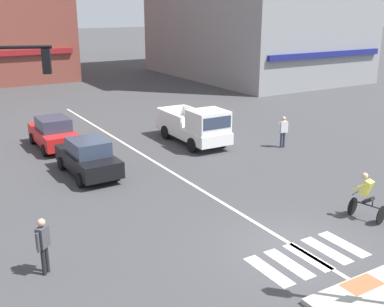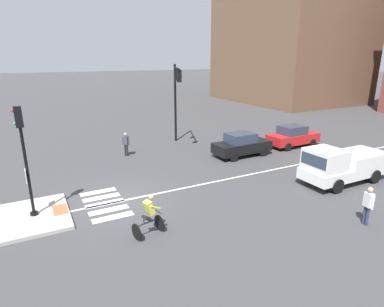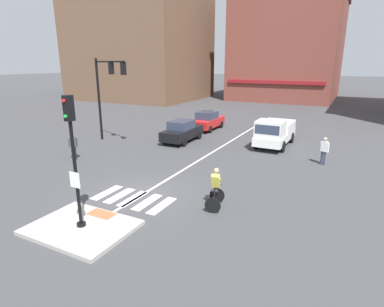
% 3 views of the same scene
% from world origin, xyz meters
% --- Properties ---
extents(ground_plane, '(300.00, 300.00, 0.00)m').
position_xyz_m(ground_plane, '(0.00, 0.00, 0.00)').
color(ground_plane, '#3D3D3F').
extents(tactile_pad_front, '(1.10, 0.60, 0.01)m').
position_xyz_m(tactile_pad_front, '(0.00, -2.53, 0.15)').
color(tactile_pad_front, '#DB5B38').
rests_on(tactile_pad_front, traffic_island).
extents(crosswalk_stripe_a, '(0.44, 1.80, 0.01)m').
position_xyz_m(crosswalk_stripe_a, '(-1.52, -0.56, 0.00)').
color(crosswalk_stripe_a, silver).
rests_on(crosswalk_stripe_a, ground).
extents(crosswalk_stripe_b, '(0.44, 1.80, 0.01)m').
position_xyz_m(crosswalk_stripe_b, '(-0.76, -0.56, 0.00)').
color(crosswalk_stripe_b, silver).
rests_on(crosswalk_stripe_b, ground).
extents(crosswalk_stripe_c, '(0.44, 1.80, 0.01)m').
position_xyz_m(crosswalk_stripe_c, '(0.00, -0.56, 0.00)').
color(crosswalk_stripe_c, silver).
rests_on(crosswalk_stripe_c, ground).
extents(crosswalk_stripe_d, '(0.44, 1.80, 0.01)m').
position_xyz_m(crosswalk_stripe_d, '(0.76, -0.56, 0.00)').
color(crosswalk_stripe_d, silver).
rests_on(crosswalk_stripe_d, ground).
extents(crosswalk_stripe_e, '(0.44, 1.80, 0.01)m').
position_xyz_m(crosswalk_stripe_e, '(1.52, -0.56, 0.00)').
color(crosswalk_stripe_e, silver).
rests_on(crosswalk_stripe_e, ground).
extents(lane_centre_line, '(0.14, 28.00, 0.01)m').
position_xyz_m(lane_centre_line, '(0.10, 10.00, 0.00)').
color(lane_centre_line, silver).
rests_on(lane_centre_line, ground).
extents(car_red_westbound_distant, '(1.86, 4.11, 1.64)m').
position_xyz_m(car_red_westbound_distant, '(-3.37, 14.71, 0.81)').
color(car_red_westbound_distant, red).
rests_on(car_red_westbound_distant, ground).
extents(car_black_westbound_far, '(1.91, 4.13, 1.64)m').
position_xyz_m(car_black_westbound_far, '(-3.21, 9.72, 0.81)').
color(car_black_westbound_far, black).
rests_on(car_black_westbound_far, ground).
extents(pickup_truck_white_eastbound_far, '(2.11, 5.12, 2.08)m').
position_xyz_m(pickup_truck_white_eastbound_far, '(3.39, 11.34, 0.98)').
color(pickup_truck_white_eastbound_far, white).
rests_on(pickup_truck_white_eastbound_far, ground).
extents(cyclist, '(0.89, 1.21, 1.68)m').
position_xyz_m(cyclist, '(3.57, 0.38, 0.87)').
color(cyclist, black).
rests_on(cyclist, ground).
extents(pedestrian_at_curb_left, '(0.43, 0.40, 1.67)m').
position_xyz_m(pedestrian_at_curb_left, '(-6.94, 2.56, 0.98)').
color(pedestrian_at_curb_left, black).
rests_on(pedestrian_at_curb_left, ground).
extents(pedestrian_waiting_far_side, '(0.54, 0.30, 1.67)m').
position_xyz_m(pedestrian_waiting_far_side, '(6.99, 8.57, 0.98)').
color(pedestrian_waiting_far_side, '#2D334C').
rests_on(pedestrian_waiting_far_side, ground).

